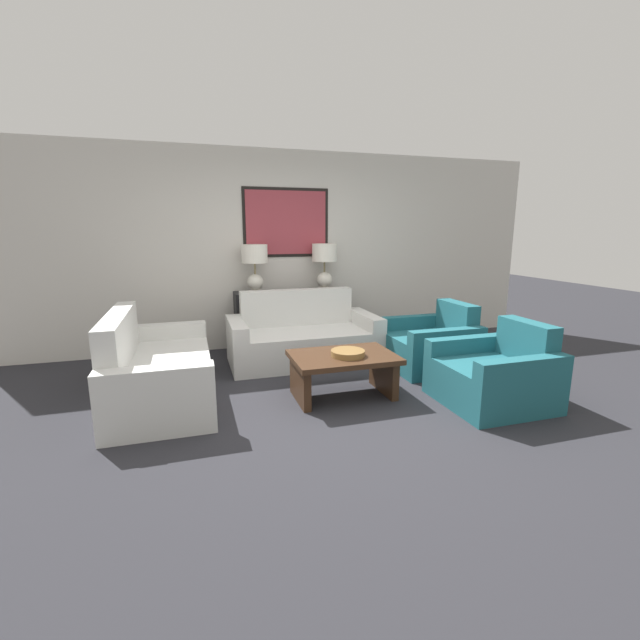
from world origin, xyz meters
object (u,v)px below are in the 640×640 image
(table_lamp_left, at_px, (255,262))
(coffee_table, at_px, (343,367))
(decorative_bowl, at_px, (348,353))
(armchair_near_back_wall, at_px, (431,346))
(couch_by_side, at_px, (157,371))
(table_lamp_right, at_px, (324,261))
(couch_by_back_wall, at_px, (303,339))
(console_table, at_px, (291,319))
(armchair_near_camera, at_px, (495,376))

(table_lamp_left, xyz_separation_m, coffee_table, (0.55, -1.87, -0.89))
(decorative_bowl, xyz_separation_m, armchair_near_back_wall, (1.29, 0.62, -0.19))
(table_lamp_left, height_order, decorative_bowl, table_lamp_left)
(coffee_table, bearing_deg, decorative_bowl, -66.28)
(couch_by_side, bearing_deg, table_lamp_right, 33.47)
(couch_by_back_wall, height_order, coffee_table, couch_by_back_wall)
(coffee_table, bearing_deg, console_table, 92.28)
(couch_by_side, height_order, decorative_bowl, couch_by_side)
(couch_by_side, bearing_deg, couch_by_back_wall, 25.33)
(table_lamp_left, distance_m, armchair_near_back_wall, 2.47)
(couch_by_side, height_order, coffee_table, couch_by_side)
(console_table, height_order, armchair_near_camera, console_table)
(decorative_bowl, bearing_deg, couch_by_back_wall, 94.37)
(table_lamp_right, height_order, armchair_near_camera, table_lamp_right)
(console_table, xyz_separation_m, decorative_bowl, (0.10, -1.93, 0.05))
(coffee_table, xyz_separation_m, decorative_bowl, (0.02, -0.06, 0.15))
(couch_by_side, bearing_deg, decorative_bowl, -16.49)
(coffee_table, height_order, decorative_bowl, decorative_bowl)
(armchair_near_camera, bearing_deg, table_lamp_left, 127.47)
(table_lamp_left, distance_m, decorative_bowl, 2.15)
(console_table, xyz_separation_m, coffee_table, (0.07, -1.87, -0.10))
(console_table, height_order, table_lamp_left, table_lamp_left)
(table_lamp_left, bearing_deg, couch_by_side, -129.90)
(table_lamp_right, bearing_deg, armchair_near_back_wall, -55.26)
(table_lamp_left, height_order, table_lamp_right, same)
(decorative_bowl, bearing_deg, couch_by_side, 163.51)
(table_lamp_left, bearing_deg, console_table, 0.00)
(couch_by_back_wall, height_order, couch_by_side, same)
(decorative_bowl, distance_m, armchair_near_camera, 1.40)
(couch_by_back_wall, distance_m, armchair_near_back_wall, 1.55)
(console_table, distance_m, armchair_near_back_wall, 1.92)
(armchair_near_back_wall, relative_size, armchair_near_camera, 1.00)
(table_lamp_left, height_order, coffee_table, table_lamp_left)
(console_table, height_order, coffee_table, console_table)
(table_lamp_left, bearing_deg, coffee_table, -73.60)
(table_lamp_left, height_order, couch_by_back_wall, table_lamp_left)
(couch_by_side, bearing_deg, console_table, 40.42)
(table_lamp_left, bearing_deg, decorative_bowl, -73.37)
(decorative_bowl, bearing_deg, table_lamp_left, 106.63)
(table_lamp_right, bearing_deg, decorative_bowl, -101.06)
(coffee_table, bearing_deg, table_lamp_left, 106.40)
(couch_by_side, distance_m, decorative_bowl, 1.84)
(couch_by_back_wall, relative_size, coffee_table, 1.81)
(decorative_bowl, height_order, armchair_near_camera, armchair_near_camera)
(console_table, relative_size, table_lamp_right, 2.43)
(table_lamp_left, relative_size, armchair_near_camera, 0.68)
(table_lamp_left, xyz_separation_m, decorative_bowl, (0.58, -1.93, -0.74))
(table_lamp_left, distance_m, coffee_table, 2.15)
(console_table, xyz_separation_m, armchair_near_back_wall, (1.39, -1.31, -0.14))
(couch_by_back_wall, relative_size, decorative_bowl, 5.57)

